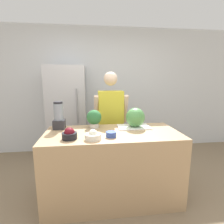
{
  "coord_description": "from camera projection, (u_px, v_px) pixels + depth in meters",
  "views": [
    {
      "loc": [
        -0.27,
        -1.69,
        1.56
      ],
      "look_at": [
        0.0,
        0.42,
        1.15
      ],
      "focal_mm": 28.0,
      "sensor_mm": 36.0,
      "label": 1
    }
  ],
  "objects": [
    {
      "name": "blender",
      "position": [
        59.0,
        117.0,
        2.3
      ],
      "size": [
        0.15,
        0.15,
        0.36
      ],
      "color": "#28282D",
      "rests_on": "counter_island"
    },
    {
      "name": "bowl_cream",
      "position": [
        93.0,
        136.0,
        1.92
      ],
      "size": [
        0.18,
        0.18,
        0.11
      ],
      "color": "white",
      "rests_on": "counter_island"
    },
    {
      "name": "cutting_board",
      "position": [
        134.0,
        127.0,
        2.39
      ],
      "size": [
        0.43,
        0.28,
        0.01
      ],
      "color": "white",
      "rests_on": "counter_island"
    },
    {
      "name": "bowl_small_blue",
      "position": [
        111.0,
        134.0,
        2.0
      ],
      "size": [
        0.12,
        0.12,
        0.06
      ],
      "color": "#334C9E",
      "rests_on": "counter_island"
    },
    {
      "name": "refrigerator",
      "position": [
        68.0,
        113.0,
        3.41
      ],
      "size": [
        0.71,
        0.66,
        1.79
      ],
      "color": "#B7B7BC",
      "rests_on": "ground_plane"
    },
    {
      "name": "ground_plane",
      "position": [
        117.0,
        218.0,
        1.97
      ],
      "size": [
        14.0,
        14.0,
        0.0
      ],
      "primitive_type": "plane",
      "color": "#7F6B51"
    },
    {
      "name": "wall_back",
      "position": [
        102.0,
        91.0,
        3.77
      ],
      "size": [
        8.0,
        0.06,
        2.6
      ],
      "color": "silver",
      "rests_on": "ground_plane"
    },
    {
      "name": "watermelon",
      "position": [
        135.0,
        117.0,
        2.36
      ],
      "size": [
        0.26,
        0.26,
        0.26
      ],
      "color": "#4C8C47",
      "rests_on": "cutting_board"
    },
    {
      "name": "counter_island",
      "position": [
        112.0,
        165.0,
        2.26
      ],
      "size": [
        1.68,
        0.77,
        0.9
      ],
      "color": "tan",
      "rests_on": "ground_plane"
    },
    {
      "name": "bowl_cherries",
      "position": [
        69.0,
        134.0,
        1.93
      ],
      "size": [
        0.17,
        0.17,
        0.13
      ],
      "color": "black",
      "rests_on": "counter_island"
    },
    {
      "name": "person",
      "position": [
        111.0,
        122.0,
        2.87
      ],
      "size": [
        0.54,
        0.26,
        1.66
      ],
      "color": "#333338",
      "rests_on": "ground_plane"
    },
    {
      "name": "potted_plant",
      "position": [
        94.0,
        118.0,
        2.36
      ],
      "size": [
        0.2,
        0.2,
        0.25
      ],
      "color": "beige",
      "rests_on": "counter_island"
    }
  ]
}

